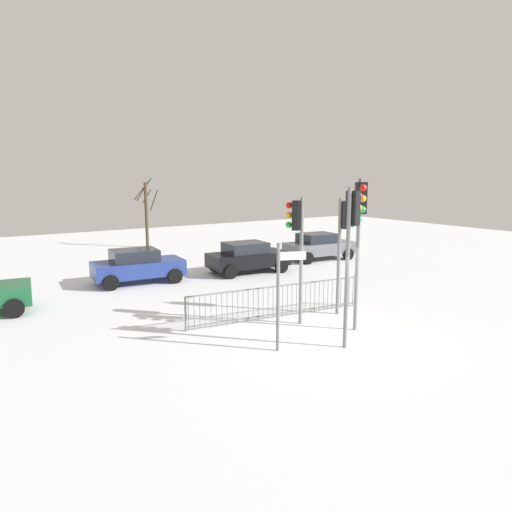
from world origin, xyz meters
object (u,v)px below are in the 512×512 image
object	(u,v)px
traffic_light_mid_left	(352,231)
car_blue_far	(137,265)
traffic_light_rear_right	(360,221)
car_grey_trailing	(319,246)
traffic_light_foreground_left	(344,230)
direction_sign_post	(280,291)
car_black_mid	(247,257)
bare_tree_left	(146,212)
traffic_light_foreground_right	(297,232)

from	to	relation	value
traffic_light_mid_left	car_blue_far	distance (m)	11.01
traffic_light_rear_right	car_blue_far	xyz separation A→B (m)	(-3.32, 9.75, -2.54)
traffic_light_mid_left	car_grey_trailing	world-z (taller)	traffic_light_mid_left
traffic_light_foreground_left	direction_sign_post	xyz separation A→B (m)	(-3.70, -1.56, -1.22)
car_black_mid	car_blue_far	distance (m)	5.19
car_black_mid	traffic_light_mid_left	bearing A→B (deg)	-102.04
traffic_light_rear_right	direction_sign_post	distance (m)	3.26
direction_sign_post	bare_tree_left	world-z (taller)	bare_tree_left
traffic_light_foreground_right	car_blue_far	size ratio (longest dim) A/B	1.01
traffic_light_rear_right	direction_sign_post	xyz separation A→B (m)	(-2.80, -0.01, -1.68)
traffic_light_foreground_left	car_blue_far	distance (m)	9.45
traffic_light_rear_right	car_black_mid	distance (m)	9.53
traffic_light_rear_right	bare_tree_left	distance (m)	19.41
car_blue_far	car_grey_trailing	world-z (taller)	same
traffic_light_mid_left	traffic_light_foreground_right	size ratio (longest dim) A/B	1.09
traffic_light_mid_left	bare_tree_left	world-z (taller)	bare_tree_left
traffic_light_rear_right	traffic_light_mid_left	xyz separation A→B (m)	(-1.06, -0.76, -0.15)
traffic_light_mid_left	traffic_light_foreground_right	bearing A→B (deg)	168.63
traffic_light_foreground_left	bare_tree_left	bearing A→B (deg)	-145.84
traffic_light_foreground_left	bare_tree_left	xyz separation A→B (m)	(-0.24, 17.82, -0.56)
traffic_light_foreground_left	bare_tree_left	distance (m)	17.83
car_grey_trailing	traffic_light_foreground_left	bearing A→B (deg)	-121.72
traffic_light_mid_left	car_blue_far	size ratio (longest dim) A/B	1.10
traffic_light_rear_right	car_black_mid	xyz separation A→B (m)	(1.82, 9.00, -2.54)
traffic_light_foreground_left	traffic_light_mid_left	world-z (taller)	traffic_light_mid_left
car_blue_far	car_grey_trailing	distance (m)	10.26
traffic_light_rear_right	traffic_light_foreground_left	world-z (taller)	traffic_light_rear_right
traffic_light_mid_left	car_blue_far	bearing A→B (deg)	-178.16
car_grey_trailing	bare_tree_left	world-z (taller)	bare_tree_left
traffic_light_foreground_left	car_grey_trailing	bearing A→B (deg)	177.10
traffic_light_foreground_right	traffic_light_foreground_left	bearing A→B (deg)	-36.36
traffic_light_foreground_left	car_grey_trailing	world-z (taller)	traffic_light_foreground_left
bare_tree_left	traffic_light_mid_left	bearing A→B (deg)	-94.88
traffic_light_rear_right	traffic_light_mid_left	distance (m)	1.31
traffic_light_foreground_left	bare_tree_left	size ratio (longest dim) A/B	0.87
traffic_light_rear_right	traffic_light_foreground_left	distance (m)	1.85
traffic_light_foreground_left	traffic_light_mid_left	xyz separation A→B (m)	(-1.96, -2.31, 0.32)
direction_sign_post	car_grey_trailing	xyz separation A→B (m)	(9.75, 9.79, -0.86)
direction_sign_post	car_grey_trailing	world-z (taller)	direction_sign_post
traffic_light_rear_right	traffic_light_foreground_left	size ratio (longest dim) A/B	1.16
car_black_mid	traffic_light_rear_right	bearing A→B (deg)	-97.04
direction_sign_post	car_blue_far	size ratio (longest dim) A/B	0.74
traffic_light_mid_left	direction_sign_post	bearing A→B (deg)	-123.59
bare_tree_left	car_black_mid	bearing A→B (deg)	-83.63
direction_sign_post	traffic_light_mid_left	bearing A→B (deg)	-3.52
traffic_light_rear_right	traffic_light_foreground_right	world-z (taller)	traffic_light_rear_right
traffic_light_foreground_left	direction_sign_post	bearing A→B (deg)	-33.78
traffic_light_rear_right	car_blue_far	distance (m)	10.61
car_black_mid	car_grey_trailing	xyz separation A→B (m)	(5.13, 0.79, 0.00)
car_black_mid	car_blue_far	size ratio (longest dim) A/B	1.00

